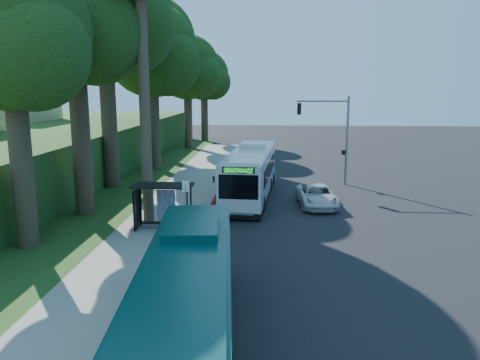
# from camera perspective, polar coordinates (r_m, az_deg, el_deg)

# --- Properties ---
(ground) EXTENTS (140.00, 140.00, 0.00)m
(ground) POSITION_cam_1_polar(r_m,az_deg,el_deg) (28.16, 6.21, -4.57)
(ground) COLOR black
(ground) RESTS_ON ground
(sidewalk) EXTENTS (4.50, 70.00, 0.12)m
(sidewalk) POSITION_cam_1_polar(r_m,az_deg,el_deg) (28.71, -8.54, -4.20)
(sidewalk) COLOR gray
(sidewalk) RESTS_ON ground
(red_curb) EXTENTS (0.25, 30.00, 0.13)m
(red_curb) POSITION_cam_1_polar(r_m,az_deg,el_deg) (24.54, -5.16, -6.78)
(red_curb) COLOR maroon
(red_curb) RESTS_ON ground
(grass_verge) EXTENTS (8.00, 70.00, 0.06)m
(grass_verge) POSITION_cam_1_polar(r_m,az_deg,el_deg) (34.93, -16.04, -1.80)
(grass_verge) COLOR #234719
(grass_verge) RESTS_ON ground
(bus_shelter) EXTENTS (3.20, 1.51, 2.55)m
(bus_shelter) POSITION_cam_1_polar(r_m,az_deg,el_deg) (25.57, -9.85, -2.12)
(bus_shelter) COLOR black
(bus_shelter) RESTS_ON ground
(stop_sign_pole) EXTENTS (0.35, 0.06, 3.17)m
(stop_sign_pole) POSITION_cam_1_polar(r_m,az_deg,el_deg) (23.10, -6.59, -2.75)
(stop_sign_pole) COLOR gray
(stop_sign_pole) RESTS_ON ground
(traffic_signal_pole) EXTENTS (4.10, 0.30, 7.00)m
(traffic_signal_pole) POSITION_cam_1_polar(r_m,az_deg,el_deg) (37.58, 11.42, 6.09)
(traffic_signal_pole) COLOR gray
(traffic_signal_pole) RESTS_ON ground
(hillside_backdrop) EXTENTS (24.00, 60.00, 8.80)m
(hillside_backdrop) POSITION_cam_1_polar(r_m,az_deg,el_deg) (49.22, -27.04, 3.92)
(hillside_backdrop) COLOR #234719
(hillside_backdrop) RESTS_ON ground
(tree_0) EXTENTS (8.40, 8.00, 15.70)m
(tree_0) POSITION_cam_1_polar(r_m,az_deg,el_deg) (29.41, -19.46, 17.58)
(tree_0) COLOR #382B1E
(tree_0) RESTS_ON ground
(tree_1) EXTENTS (10.50, 10.00, 18.26)m
(tree_1) POSITION_cam_1_polar(r_m,az_deg,el_deg) (37.38, -16.14, 18.63)
(tree_1) COLOR #382B1E
(tree_1) RESTS_ON ground
(tree_2) EXTENTS (8.82, 8.40, 15.12)m
(tree_2) POSITION_cam_1_polar(r_m,az_deg,el_deg) (44.40, -10.59, 14.69)
(tree_2) COLOR #382B1E
(tree_2) RESTS_ON ground
(tree_3) EXTENTS (10.08, 9.60, 17.28)m
(tree_3) POSITION_cam_1_polar(r_m,az_deg,el_deg) (52.73, -10.68, 15.74)
(tree_3) COLOR #382B1E
(tree_3) RESTS_ON ground
(tree_4) EXTENTS (8.40, 8.00, 14.14)m
(tree_4) POSITION_cam_1_polar(r_m,az_deg,el_deg) (59.93, -6.36, 13.14)
(tree_4) COLOR #382B1E
(tree_4) RESTS_ON ground
(tree_5) EXTENTS (7.35, 7.00, 12.86)m
(tree_5) POSITION_cam_1_polar(r_m,az_deg,el_deg) (67.67, -4.34, 12.29)
(tree_5) COLOR #382B1E
(tree_5) RESTS_ON ground
(tree_6) EXTENTS (7.56, 7.20, 13.74)m
(tree_6) POSITION_cam_1_polar(r_m,az_deg,el_deg) (24.07, -26.04, 15.07)
(tree_6) COLOR #382B1E
(tree_6) RESTS_ON ground
(white_bus) EXTENTS (3.58, 12.49, 3.67)m
(white_bus) POSITION_cam_1_polar(r_m,az_deg,el_deg) (32.81, 1.32, 0.96)
(white_bus) COLOR silver
(white_bus) RESTS_ON ground
(teal_bus) EXTENTS (3.40, 11.54, 3.39)m
(teal_bus) POSITION_cam_1_polar(r_m,az_deg,el_deg) (13.87, -6.34, -14.33)
(teal_bus) COLOR #0A3A39
(teal_bus) RESTS_ON ground
(pickup) EXTENTS (2.64, 5.11, 1.38)m
(pickup) POSITION_cam_1_polar(r_m,az_deg,el_deg) (30.94, 9.34, -1.91)
(pickup) COLOR silver
(pickup) RESTS_ON ground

